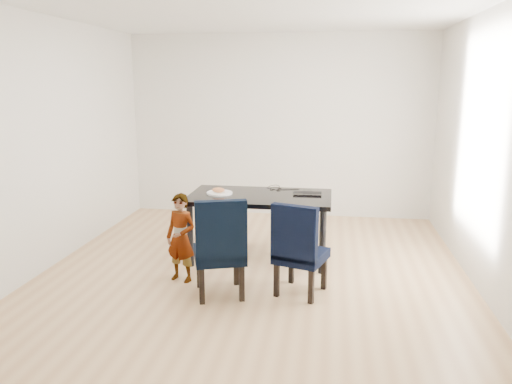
# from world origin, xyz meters

# --- Properties ---
(floor) EXTENTS (4.50, 5.00, 0.01)m
(floor) POSITION_xyz_m (0.00, 0.00, -0.01)
(floor) COLOR tan
(floor) RESTS_ON ground
(ceiling) EXTENTS (4.50, 5.00, 0.01)m
(ceiling) POSITION_xyz_m (0.00, 0.00, 2.71)
(ceiling) COLOR white
(ceiling) RESTS_ON wall_back
(wall_back) EXTENTS (4.50, 0.01, 2.70)m
(wall_back) POSITION_xyz_m (0.00, 2.50, 1.35)
(wall_back) COLOR silver
(wall_back) RESTS_ON ground
(wall_front) EXTENTS (4.50, 0.01, 2.70)m
(wall_front) POSITION_xyz_m (0.00, -2.50, 1.35)
(wall_front) COLOR silver
(wall_front) RESTS_ON ground
(wall_left) EXTENTS (0.01, 5.00, 2.70)m
(wall_left) POSITION_xyz_m (-2.25, 0.00, 1.35)
(wall_left) COLOR white
(wall_left) RESTS_ON ground
(wall_right) EXTENTS (0.01, 5.00, 2.70)m
(wall_right) POSITION_xyz_m (2.25, 0.00, 1.35)
(wall_right) COLOR white
(wall_right) RESTS_ON ground
(dining_table) EXTENTS (1.60, 0.90, 0.75)m
(dining_table) POSITION_xyz_m (0.00, 0.50, 0.38)
(dining_table) COLOR black
(dining_table) RESTS_ON floor
(chair_left) EXTENTS (0.60, 0.61, 0.97)m
(chair_left) POSITION_xyz_m (-0.24, -0.55, 0.49)
(chair_left) COLOR black
(chair_left) RESTS_ON floor
(chair_right) EXTENTS (0.56, 0.57, 0.91)m
(chair_right) POSITION_xyz_m (0.53, -0.41, 0.46)
(chair_right) COLOR black
(chair_right) RESTS_ON floor
(child) EXTENTS (0.38, 0.31, 0.91)m
(child) POSITION_xyz_m (-0.70, -0.28, 0.46)
(child) COLOR #CF5C11
(child) RESTS_ON floor
(plate) EXTENTS (0.38, 0.38, 0.02)m
(plate) POSITION_xyz_m (-0.47, 0.49, 0.76)
(plate) COLOR white
(plate) RESTS_ON dining_table
(sandwich) EXTENTS (0.16, 0.10, 0.06)m
(sandwich) POSITION_xyz_m (-0.48, 0.48, 0.80)
(sandwich) COLOR #C97A48
(sandwich) RESTS_ON plate
(laptop) EXTENTS (0.33, 0.21, 0.03)m
(laptop) POSITION_xyz_m (0.53, 0.65, 0.76)
(laptop) COLOR black
(laptop) RESTS_ON dining_table
(cable_tangle) EXTENTS (0.15, 0.15, 0.01)m
(cable_tangle) POSITION_xyz_m (0.14, 0.81, 0.75)
(cable_tangle) COLOR black
(cable_tangle) RESTS_ON dining_table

